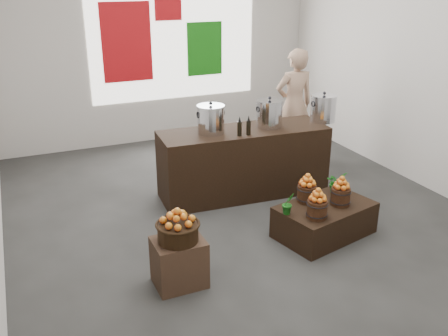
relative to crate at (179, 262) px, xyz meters
name	(u,v)px	position (x,y,z in m)	size (l,w,h in m)	color
ground	(238,211)	(1.29, 1.30, -0.26)	(7.00, 7.00, 0.00)	#363634
back_wall	(158,35)	(1.29, 4.80, 1.74)	(6.00, 0.04, 4.00)	#BBB4AC
back_opening	(174,34)	(1.59, 4.78, 1.74)	(3.20, 0.02, 2.40)	white
deco_red_left	(127,42)	(0.69, 4.77, 1.64)	(0.90, 0.04, 1.40)	#A80C11
deco_green_right	(205,49)	(2.19, 4.77, 1.44)	(0.70, 0.04, 1.00)	#13660F
deco_red_upper	(168,6)	(1.49, 4.77, 2.24)	(0.50, 0.04, 0.50)	#A80C11
crate	(179,262)	(0.00, 0.00, 0.00)	(0.52, 0.43, 0.52)	#4E3424
wicker_basket	(178,232)	(0.00, 0.00, 0.36)	(0.42, 0.42, 0.19)	black
apples_in_basket	(177,216)	(0.00, 0.00, 0.54)	(0.33, 0.33, 0.18)	#AD0511
display_table	(324,220)	(2.01, 0.28, -0.06)	(1.18, 0.73, 0.41)	black
apple_bucket_front_left	(317,209)	(1.72, 0.05, 0.26)	(0.24, 0.24, 0.22)	#3D2110
apples_in_bucket_front_left	(318,194)	(1.72, 0.05, 0.45)	(0.18, 0.18, 0.16)	#AD0511
apple_bucket_front_right	(341,196)	(2.18, 0.23, 0.26)	(0.24, 0.24, 0.22)	#3D2110
apples_in_bucket_front_right	(342,182)	(2.18, 0.23, 0.45)	(0.18, 0.18, 0.16)	#AD0511
apple_bucket_rear	(307,194)	(1.84, 0.47, 0.26)	(0.24, 0.24, 0.22)	#3D2110
apples_in_bucket_rear	(308,180)	(1.84, 0.47, 0.45)	(0.18, 0.18, 0.16)	#AD0511
herb_garnish_right	(336,182)	(2.34, 0.56, 0.29)	(0.25, 0.22, 0.28)	#145812
herb_garnish_left	(288,203)	(1.46, 0.27, 0.28)	(0.15, 0.12, 0.27)	#145812
counter	(244,162)	(1.62, 1.82, 0.24)	(2.43, 0.77, 0.99)	black
stock_pot_left	(211,120)	(1.12, 1.85, 0.92)	(0.38, 0.38, 0.38)	silver
stock_pot_center	(269,114)	(2.00, 1.79, 0.92)	(0.38, 0.38, 0.38)	silver
stock_pot_right	(323,109)	(2.89, 1.73, 0.92)	(0.38, 0.38, 0.38)	silver
oil_cruets	(251,125)	(1.60, 1.58, 0.87)	(0.18, 0.07, 0.28)	black
shopper	(294,105)	(3.09, 2.89, 0.69)	(0.70, 0.46, 1.91)	#9E7960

